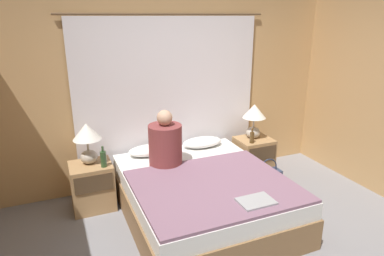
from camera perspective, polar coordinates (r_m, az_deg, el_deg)
The scene contains 15 objects.
wall_back at distance 4.40m, azimuth -4.02°, elevation 6.75°, with size 4.58×0.06×2.50m.
curtain_panel at distance 4.38m, azimuth -3.70°, elevation 4.32°, with size 2.57×0.02×2.15m.
bed at distance 3.81m, azimuth 1.72°, elevation -11.34°, with size 1.60×1.92×0.50m.
nightstand_left at distance 4.12m, azimuth -16.26°, elevation -9.26°, with size 0.46×0.43×0.54m.
nightstand_right at distance 4.79m, azimuth 10.20°, elevation -4.79°, with size 0.46×0.43×0.54m.
lamp_left at distance 3.94m, azimuth -17.08°, elevation -1.56°, with size 0.31×0.31×0.47m.
lamp_right at distance 4.64m, azimuth 10.30°, elevation 1.92°, with size 0.31×0.31×0.47m.
pillow_left at distance 4.22m, azimuth -7.03°, elevation -3.68°, with size 0.53×0.28×0.12m.
pillow_right at distance 4.45m, azimuth 1.73°, elevation -2.38°, with size 0.53×0.28×0.12m.
blanket_on_bed at distance 3.46m, azimuth 3.67°, elevation -9.58°, with size 1.54×1.31×0.03m.
person_left_in_bed at distance 3.85m, azimuth -4.48°, elevation -2.58°, with size 0.38×0.38×0.65m.
beer_bottle_on_left_stand at distance 3.88m, azimuth -14.54°, elevation -4.98°, with size 0.07×0.07×0.24m.
beer_bottle_on_right_stand at distance 4.52m, azimuth 9.97°, elevation -1.52°, with size 0.06×0.06×0.20m.
laptop_on_bed at distance 3.20m, azimuth 10.62°, elevation -11.90°, with size 0.32×0.23×0.02m.
handbag_on_floor at distance 4.57m, azimuth 12.47°, elevation -8.16°, with size 0.34×0.16×0.40m.
Camera 1 is at (-1.39, -2.27, 2.13)m, focal length 32.00 mm.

